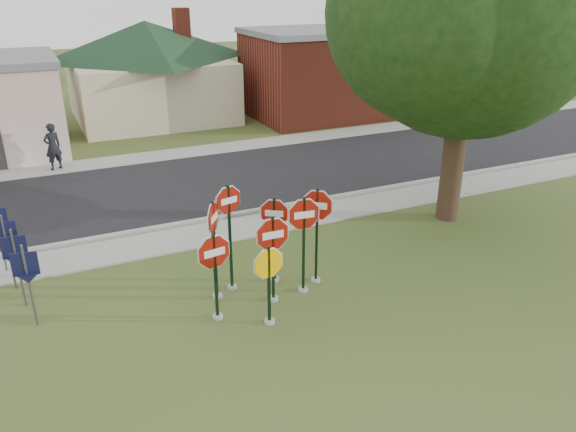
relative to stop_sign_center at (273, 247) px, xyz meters
name	(u,v)px	position (x,y,z in m)	size (l,w,h in m)	color
ground	(284,328)	(-0.28, -1.20, -1.43)	(120.00, 120.00, 0.00)	#384C1C
sidewalk_near	(209,234)	(-0.28, 4.30, -1.40)	(60.00, 1.60, 0.06)	#989890
road	(172,188)	(-0.28, 8.80, -1.41)	(60.00, 7.00, 0.04)	black
sidewalk_far	(147,158)	(-0.28, 13.10, -1.40)	(60.00, 1.60, 0.06)	#989890
curb	(199,221)	(-0.28, 5.30, -1.36)	(60.00, 0.20, 0.14)	#989890
stop_sign_center	(273,247)	(0.00, 0.00, 0.00)	(1.15, 0.24, 2.33)	#9D9C92
stop_sign_yellow	(269,277)	(-0.48, -0.87, -0.25)	(1.00, 0.24, 2.02)	#9D9C92
stop_sign_left	(215,266)	(-1.49, -0.18, -0.06)	(1.09, 0.24, 2.25)	#9D9C92
stop_sign_right	(304,231)	(0.85, 0.08, 0.22)	(1.09, 0.24, 2.63)	#9D9C92
stop_sign_back_right	(275,229)	(0.43, 0.87, 0.03)	(0.83, 0.58, 2.39)	#9D9C92
stop_sign_back_left	(229,224)	(-0.72, 0.96, 0.36)	(0.94, 0.26, 2.88)	#9D9C92
stop_sign_far_right	(317,222)	(1.36, 0.38, 0.24)	(0.83, 0.71, 2.67)	#9D9C92
stop_sign_far_left	(214,237)	(-1.20, 0.69, 0.22)	(0.61, 0.86, 2.66)	#9D9C92
route_sign_row	(7,244)	(-5.68, 3.30, -0.20)	(1.43, 4.63, 2.00)	#59595E
building_house	(147,51)	(1.73, 20.80, 2.22)	(11.60, 11.60, 6.20)	beige
building_brick	(339,71)	(11.72, 17.30, 0.98)	(10.20, 6.20, 4.75)	maroon
oak_tree	(472,0)	(7.22, 2.30, 5.24)	(11.46, 10.86, 10.60)	#302015
bg_tree_right	(409,4)	(21.72, 24.80, 4.15)	(5.60, 5.60, 8.40)	#302015
pedestrian	(53,147)	(-3.99, 12.96, -0.41)	(0.69, 0.46, 1.90)	black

